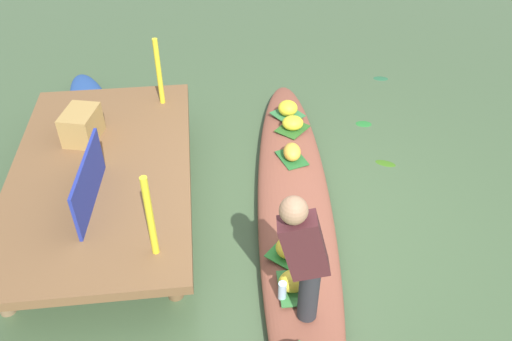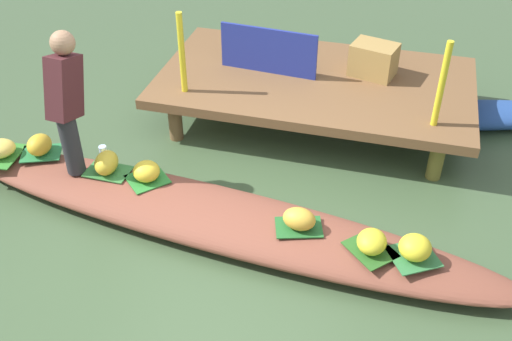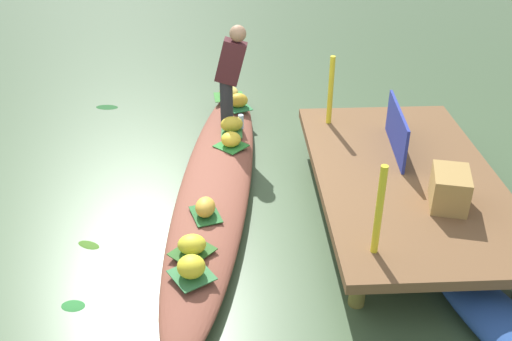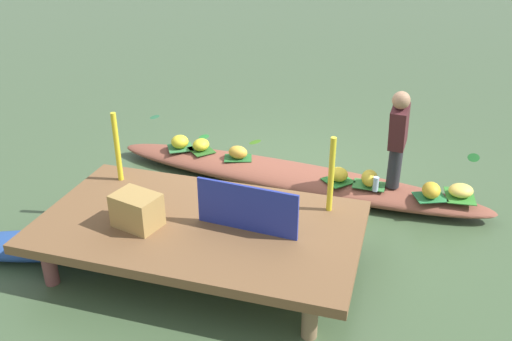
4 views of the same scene
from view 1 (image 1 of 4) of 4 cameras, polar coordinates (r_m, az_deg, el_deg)
name	(u,v)px [view 1 (image 1 of 4)]	position (r m, az deg, el deg)	size (l,w,h in m)	color
canal_water	(295,223)	(5.44, 4.20, -5.64)	(40.00, 40.00, 0.00)	#3F5636
dock_platform	(101,173)	(5.57, -16.43, -0.27)	(3.20, 1.80, 0.50)	brown
vendor_boat	(295,214)	(5.35, 4.26, -4.69)	(5.05, 0.76, 0.25)	brown
moored_boat	(93,111)	(7.19, -17.28, 6.12)	(2.10, 0.50, 0.23)	#25488D
leaf_mat_0	(288,254)	(4.80, 3.51, -9.01)	(0.32, 0.30, 0.01)	#2C7E31
banana_bunch_0	(289,248)	(4.73, 3.55, -8.32)	(0.23, 0.23, 0.17)	yellow
leaf_mat_1	(292,158)	(5.84, 3.89, 1.35)	(0.36, 0.25, 0.01)	#24622A
banana_bunch_1	(292,152)	(5.79, 3.93, 2.02)	(0.26, 0.19, 0.17)	gold
leaf_mat_3	(292,129)	(6.31, 3.97, 4.55)	(0.35, 0.29, 0.01)	#2B5E22
banana_bunch_3	(293,123)	(6.27, 4.00, 5.16)	(0.25, 0.22, 0.16)	gold
leaf_mat_4	(294,288)	(4.55, 4.13, -12.55)	(0.38, 0.26, 0.01)	#347637
banana_bunch_4	(294,281)	(4.48, 4.19, -11.80)	(0.27, 0.20, 0.19)	gold
leaf_mat_5	(288,114)	(6.57, 3.43, 6.08)	(0.33, 0.31, 0.01)	#32733E
banana_bunch_5	(288,108)	(6.52, 3.46, 6.76)	(0.24, 0.24, 0.18)	yellow
vendor_person	(304,255)	(3.85, 5.22, -9.13)	(0.22, 0.42, 1.25)	#28282D
water_bottle	(282,291)	(4.42, 2.87, -12.86)	(0.07, 0.07, 0.18)	silver
market_banner	(89,182)	(5.00, -17.67, -1.19)	(1.02, 0.03, 0.48)	navy
railing_post_west	(150,217)	(4.27, -11.41, -4.96)	(0.06, 0.06, 0.81)	yellow
railing_post_east	(159,72)	(6.23, -10.48, 10.46)	(0.06, 0.06, 0.81)	yellow
produce_crate	(82,125)	(5.92, -18.37, 4.68)	(0.44, 0.32, 0.34)	#A48044
drifting_plant_0	(364,124)	(6.97, 11.58, 4.98)	(0.21, 0.14, 0.01)	#23702B
drifting_plant_1	(381,78)	(8.06, 13.35, 9.68)	(0.21, 0.13, 0.01)	#245A38
drifting_plant_3	(385,163)	(6.35, 13.84, 0.77)	(0.24, 0.11, 0.01)	#366417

